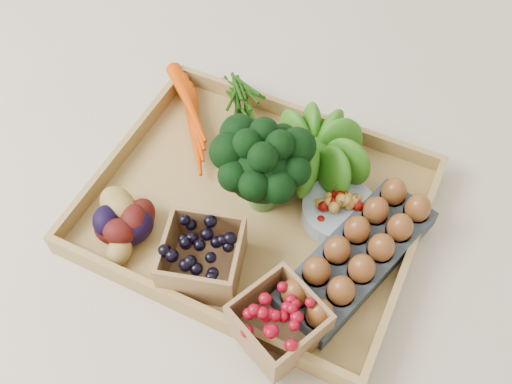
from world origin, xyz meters
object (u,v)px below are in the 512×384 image
at_px(broccoli, 263,179).
at_px(egg_carton, 357,258).
at_px(tray, 256,209).
at_px(cherry_bowl, 339,211).

relative_size(broccoli, egg_carton, 0.55).
relative_size(tray, broccoli, 3.32).
height_order(tray, egg_carton, egg_carton).
bearing_deg(tray, cherry_bowl, 17.46).
bearing_deg(cherry_bowl, broccoli, -168.65).
bearing_deg(broccoli, egg_carton, -13.68).
height_order(broccoli, egg_carton, broccoli).
distance_m(tray, cherry_bowl, 0.14).
xyz_separation_m(tray, cherry_bowl, (0.14, 0.04, 0.02)).
relative_size(broccoli, cherry_bowl, 1.31).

